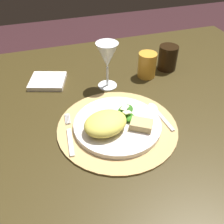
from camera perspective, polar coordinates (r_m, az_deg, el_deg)
name	(u,v)px	position (r m, az deg, el deg)	size (l,w,h in m)	color
dining_table	(119,151)	(0.89, 1.64, -8.74)	(1.42, 1.08, 0.74)	#362C13
placemat	(117,127)	(0.73, 1.19, -3.38)	(0.34, 0.34, 0.01)	tan
dinner_plate	(117,124)	(0.73, 1.20, -2.78)	(0.25, 0.25, 0.01)	silver
pasta_serving	(105,123)	(0.69, -1.47, -2.50)	(0.12, 0.10, 0.05)	#E0D154
salad_greens	(124,114)	(0.74, 2.71, -0.42)	(0.09, 0.09, 0.03)	#2C651A
bread_piece	(141,125)	(0.71, 6.55, -2.83)	(0.06, 0.04, 0.02)	tan
fork	(70,135)	(0.71, -9.40, -5.17)	(0.03, 0.17, 0.00)	silver
spoon	(156,111)	(0.79, 9.86, 0.21)	(0.03, 0.14, 0.01)	silver
napkin	(48,81)	(0.95, -14.11, 6.68)	(0.12, 0.11, 0.02)	white
wine_glass	(107,57)	(0.85, -1.09, 12.17)	(0.07, 0.07, 0.16)	silver
amber_tumbler	(147,65)	(0.95, 7.79, 10.31)	(0.07, 0.07, 0.09)	gold
dark_tumbler	(168,58)	(1.01, 12.28, 11.72)	(0.07, 0.07, 0.09)	black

